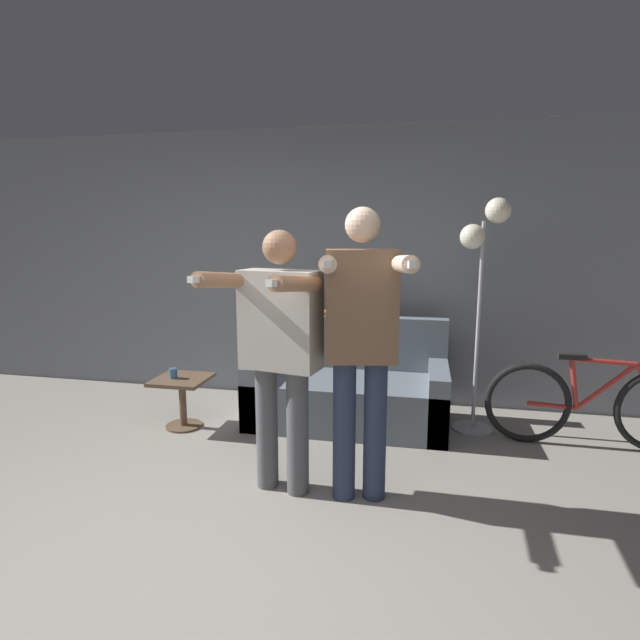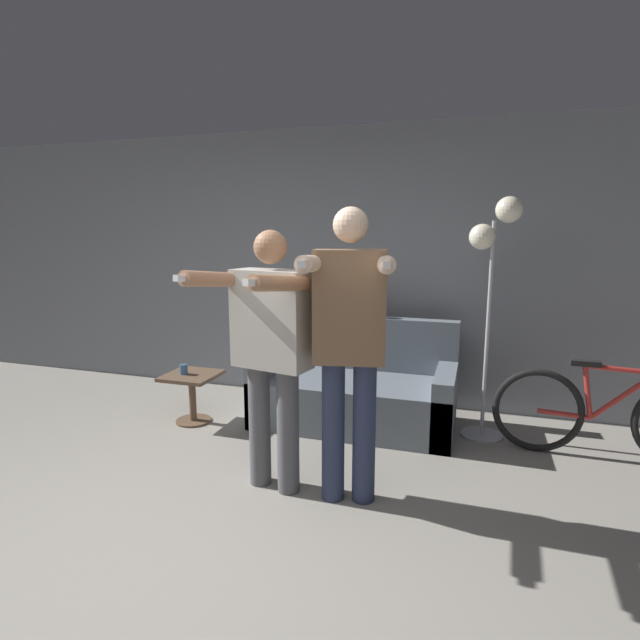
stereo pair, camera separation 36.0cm
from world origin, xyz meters
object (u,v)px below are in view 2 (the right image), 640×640
object	(u,v)px
person_right	(349,338)
side_table	(192,387)
cat	(360,309)
cup	(184,369)
couch	(356,391)
bicycle	(608,415)
person_left	(270,343)
floor_lamp	(493,258)

from	to	relation	value
person_right	side_table	xyz separation A→B (m)	(-1.61, 0.85, -0.72)
side_table	cat	bearing A→B (deg)	29.04
cup	cat	bearing A→B (deg)	28.63
side_table	cup	xyz separation A→B (m)	(-0.06, -0.02, 0.16)
couch	person_right	xyz separation A→B (m)	(0.26, -1.27, 0.75)
bicycle	cup	bearing A→B (deg)	-175.08
person_left	cat	world-z (taller)	person_left
cat	floor_lamp	world-z (taller)	floor_lamp
person_left	side_table	size ratio (longest dim) A/B	3.80
cat	side_table	xyz separation A→B (m)	(-1.31, -0.73, -0.64)
person_right	cup	world-z (taller)	person_right
person_right	bicycle	size ratio (longest dim) A/B	1.13
cup	floor_lamp	bearing A→B (deg)	10.39
cup	person_right	bearing A→B (deg)	-26.24
person_left	cat	size ratio (longest dim) A/B	3.16
floor_lamp	side_table	world-z (taller)	floor_lamp
person_right	cat	size ratio (longest dim) A/B	3.41
couch	person_left	size ratio (longest dim) A/B	1.01
floor_lamp	side_table	bearing A→B (deg)	-169.84
couch	cat	distance (m)	0.75
person_left	person_right	bearing A→B (deg)	11.22
cup	bicycle	distance (m)	3.33
floor_lamp	bicycle	xyz separation A→B (m)	(0.84, -0.17, -1.10)
couch	cat	world-z (taller)	cat
person_left	cup	bearing A→B (deg)	156.12
couch	person_left	xyz separation A→B (m)	(-0.24, -1.27, 0.69)
couch	bicycle	bearing A→B (deg)	-4.85
cat	bicycle	world-z (taller)	cat
person_right	cat	distance (m)	1.60
person_right	side_table	bearing A→B (deg)	141.32
person_right	side_table	world-z (taller)	person_right
floor_lamp	side_table	distance (m)	2.70
cup	person_left	bearing A→B (deg)	-35.13
couch	person_left	world-z (taller)	person_left
person_left	side_table	bearing A→B (deg)	153.96
person_left	person_right	size ratio (longest dim) A/B	0.93
person_left	side_table	world-z (taller)	person_left
floor_lamp	bicycle	world-z (taller)	floor_lamp
floor_lamp	cat	bearing A→B (deg)	164.89
cat	floor_lamp	size ratio (longest dim) A/B	0.27
couch	floor_lamp	bearing A→B (deg)	0.37
cat	cup	xyz separation A→B (m)	(-1.37, -0.75, -0.48)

